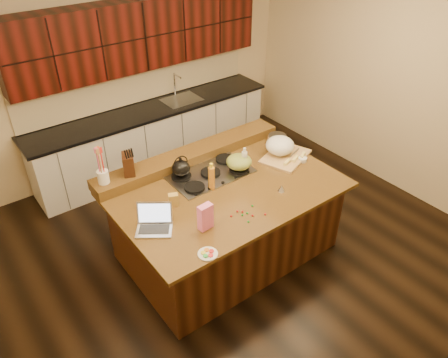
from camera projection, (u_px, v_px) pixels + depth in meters
room at (227, 153)px, 4.43m from camera, size 5.52×5.02×2.72m
island at (227, 220)px, 4.93m from camera, size 2.40×1.60×0.92m
back_ledge at (191, 155)px, 5.10m from camera, size 2.40×0.30×0.12m
cooktop at (211, 174)px, 4.86m from camera, size 0.92×0.52×0.05m
back_counter at (150, 104)px, 6.25m from camera, size 3.70×0.66×2.40m
kettle at (181, 168)px, 4.73m from camera, size 0.26×0.26×0.18m
green_bowl at (239, 162)px, 4.86m from camera, size 0.30×0.30×0.16m
laptop at (154, 222)px, 4.10m from camera, size 0.42×0.41×0.23m
oil_bottle at (212, 179)px, 4.57m from camera, size 0.08×0.08×0.27m
vinegar_bottle at (244, 162)px, 4.86m from camera, size 0.08×0.08×0.25m
wooden_tray at (281, 148)px, 5.15m from camera, size 0.70×0.60×0.24m
ramekin_a at (303, 159)px, 5.09m from camera, size 0.13×0.13×0.04m
ramekin_b at (279, 155)px, 5.18m from camera, size 0.11×0.11×0.04m
ramekin_c at (278, 139)px, 5.50m from camera, size 0.13×0.13×0.04m
strainer_bowl at (277, 140)px, 5.43m from camera, size 0.31×0.31×0.09m
kitchen_timer at (281, 188)px, 4.60m from camera, size 0.10×0.10×0.07m
pink_bag at (205, 217)px, 4.05m from camera, size 0.15×0.09×0.26m
candy_plate at (208, 254)px, 3.83m from camera, size 0.23×0.23×0.01m
package_box at (173, 200)px, 4.37m from camera, size 0.11×0.10×0.13m
utensil_crock at (103, 177)px, 4.49m from camera, size 0.15×0.15×0.14m
knife_block at (128, 164)px, 4.61m from camera, size 0.18×0.22×0.23m
gumdrop_0 at (242, 212)px, 4.31m from camera, size 0.02×0.02×0.02m
gumdrop_1 at (242, 215)px, 4.27m from camera, size 0.02×0.02×0.02m
gumdrop_2 at (237, 211)px, 4.32m from camera, size 0.02×0.02×0.02m
gumdrop_3 at (247, 213)px, 4.29m from camera, size 0.02×0.02×0.02m
gumdrop_4 at (253, 215)px, 4.26m from camera, size 0.02×0.02×0.02m
gumdrop_5 at (248, 222)px, 4.18m from camera, size 0.02×0.02×0.02m
gumdrop_6 at (231, 216)px, 4.25m from camera, size 0.02×0.02×0.02m
gumdrop_7 at (252, 206)px, 4.39m from camera, size 0.02×0.02×0.02m
gumdrop_8 at (265, 214)px, 4.28m from camera, size 0.02×0.02×0.02m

